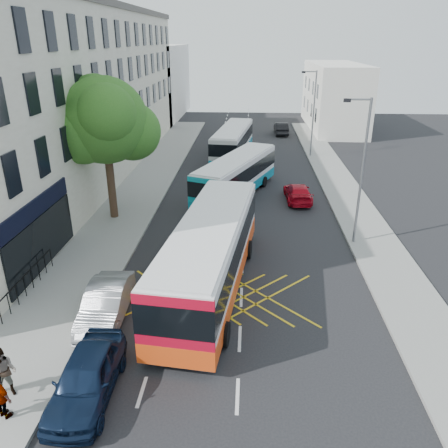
# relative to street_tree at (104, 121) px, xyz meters

# --- Properties ---
(ground) EXTENTS (120.00, 120.00, 0.00)m
(ground) POSITION_rel_street_tree_xyz_m (8.51, -14.97, -6.29)
(ground) COLOR black
(ground) RESTS_ON ground
(pavement_left) EXTENTS (5.00, 70.00, 0.15)m
(pavement_left) POSITION_rel_street_tree_xyz_m (0.01, 0.03, -6.22)
(pavement_left) COLOR gray
(pavement_left) RESTS_ON ground
(pavement_right) EXTENTS (3.00, 70.00, 0.15)m
(pavement_right) POSITION_rel_street_tree_xyz_m (16.01, 0.03, -6.22)
(pavement_right) COLOR gray
(pavement_right) RESTS_ON ground
(terrace_main) EXTENTS (8.30, 45.00, 13.50)m
(terrace_main) POSITION_rel_street_tree_xyz_m (-5.49, 9.52, 0.46)
(terrace_main) COLOR beige
(terrace_main) RESTS_ON ground
(terrace_far) EXTENTS (8.00, 20.00, 10.00)m
(terrace_far) POSITION_rel_street_tree_xyz_m (-5.49, 40.03, -1.29)
(terrace_far) COLOR silver
(terrace_far) RESTS_ON ground
(building_right) EXTENTS (6.00, 18.00, 8.00)m
(building_right) POSITION_rel_street_tree_xyz_m (19.51, 33.03, -2.29)
(building_right) COLOR silver
(building_right) RESTS_ON ground
(street_tree) EXTENTS (6.30, 5.70, 8.80)m
(street_tree) POSITION_rel_street_tree_xyz_m (0.00, 0.00, 0.00)
(street_tree) COLOR #382619
(street_tree) RESTS_ON pavement_left
(lamp_near) EXTENTS (1.45, 0.15, 8.00)m
(lamp_near) POSITION_rel_street_tree_xyz_m (14.71, -2.97, -1.68)
(lamp_near) COLOR slate
(lamp_near) RESTS_ON pavement_right
(lamp_far) EXTENTS (1.45, 0.15, 8.00)m
(lamp_far) POSITION_rel_street_tree_xyz_m (14.71, 17.03, -1.68)
(lamp_far) COLOR slate
(lamp_far) RESTS_ON pavement_right
(railings) EXTENTS (0.08, 5.60, 1.14)m
(railings) POSITION_rel_street_tree_xyz_m (-1.19, -9.67, -5.57)
(railings) COLOR black
(railings) RESTS_ON pavement_left
(bus_near) EXTENTS (4.19, 12.39, 3.42)m
(bus_near) POSITION_rel_street_tree_xyz_m (7.04, -8.21, -4.49)
(bus_near) COLOR silver
(bus_near) RESTS_ON ground
(bus_mid) EXTENTS (6.06, 10.58, 2.93)m
(bus_mid) POSITION_rel_street_tree_xyz_m (7.81, 5.00, -4.75)
(bus_mid) COLOR silver
(bus_mid) RESTS_ON ground
(bus_far) EXTENTS (3.84, 11.02, 3.03)m
(bus_far) POSITION_rel_street_tree_xyz_m (7.12, 16.04, -4.70)
(bus_far) COLOR silver
(bus_far) RESTS_ON ground
(parked_car_blue) EXTENTS (1.87, 4.49, 1.52)m
(parked_car_blue) POSITION_rel_street_tree_xyz_m (3.61, -15.20, -5.53)
(parked_car_blue) COLOR black
(parked_car_blue) RESTS_ON ground
(parked_car_silver) EXTENTS (1.77, 4.54, 1.47)m
(parked_car_silver) POSITION_rel_street_tree_xyz_m (2.91, -10.91, -5.55)
(parked_car_silver) COLOR #929499
(parked_car_silver) RESTS_ON ground
(red_hatchback) EXTENTS (1.91, 4.35, 1.24)m
(red_hatchback) POSITION_rel_street_tree_xyz_m (12.31, 4.14, -5.67)
(red_hatchback) COLOR #B20717
(red_hatchback) RESTS_ON ground
(distant_car_grey) EXTENTS (2.36, 4.70, 1.28)m
(distant_car_grey) POSITION_rel_street_tree_xyz_m (6.51, 25.60, -5.65)
(distant_car_grey) COLOR #404248
(distant_car_grey) RESTS_ON ground
(distant_car_dark) EXTENTS (1.65, 4.41, 1.44)m
(distant_car_dark) POSITION_rel_street_tree_xyz_m (12.58, 28.05, -5.57)
(distant_car_dark) COLOR black
(distant_car_dark) RESTS_ON ground
(pedestrian_near) EXTENTS (0.96, 0.79, 1.81)m
(pedestrian_near) POSITION_rel_street_tree_xyz_m (1.02, -15.47, -5.24)
(pedestrian_near) COLOR gray
(pedestrian_near) RESTS_ON pavement_left
(pedestrian_far) EXTENTS (1.01, 0.76, 1.59)m
(pedestrian_far) POSITION_rel_street_tree_xyz_m (1.40, -16.36, -5.35)
(pedestrian_far) COLOR gray
(pedestrian_far) RESTS_ON pavement_left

